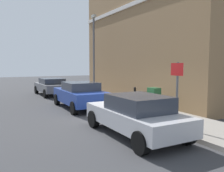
{
  "coord_description": "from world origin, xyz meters",
  "views": [
    {
      "loc": [
        -4.78,
        -8.51,
        2.36
      ],
      "look_at": [
        1.22,
        2.65,
        1.2
      ],
      "focal_mm": 37.3,
      "sensor_mm": 36.0,
      "label": 1
    }
  ],
  "objects_px": {
    "street_sign": "(177,85)",
    "lamppost": "(94,52)",
    "car_grey": "(52,86)",
    "bollard_near_cabinet": "(135,96)",
    "car_blue": "(80,94)",
    "car_silver": "(136,114)",
    "utility_cabinet": "(154,101)"
  },
  "relations": [
    {
      "from": "car_grey",
      "to": "utility_cabinet",
      "type": "height_order",
      "value": "car_grey"
    },
    {
      "from": "car_grey",
      "to": "lamppost",
      "type": "bearing_deg",
      "value": -140.41
    },
    {
      "from": "street_sign",
      "to": "lamppost",
      "type": "xyz_separation_m",
      "value": [
        0.93,
        9.3,
        1.64
      ]
    },
    {
      "from": "car_grey",
      "to": "bollard_near_cabinet",
      "type": "height_order",
      "value": "car_grey"
    },
    {
      "from": "lamppost",
      "to": "car_grey",
      "type": "bearing_deg",
      "value": 131.14
    },
    {
      "from": "utility_cabinet",
      "to": "street_sign",
      "type": "height_order",
      "value": "street_sign"
    },
    {
      "from": "car_silver",
      "to": "lamppost",
      "type": "xyz_separation_m",
      "value": [
        2.5,
        9.05,
        2.59
      ]
    },
    {
      "from": "utility_cabinet",
      "to": "car_blue",
      "type": "bearing_deg",
      "value": 124.73
    },
    {
      "from": "car_silver",
      "to": "bollard_near_cabinet",
      "type": "relative_size",
      "value": 4.0
    },
    {
      "from": "car_grey",
      "to": "lamppost",
      "type": "distance_m",
      "value": 4.49
    },
    {
      "from": "car_blue",
      "to": "utility_cabinet",
      "type": "height_order",
      "value": "car_blue"
    },
    {
      "from": "bollard_near_cabinet",
      "to": "lamppost",
      "type": "distance_m",
      "value": 5.78
    },
    {
      "from": "bollard_near_cabinet",
      "to": "lamppost",
      "type": "xyz_separation_m",
      "value": [
        -0.07,
        5.17,
        2.6
      ]
    },
    {
      "from": "car_silver",
      "to": "car_blue",
      "type": "height_order",
      "value": "car_blue"
    },
    {
      "from": "car_silver",
      "to": "utility_cabinet",
      "type": "bearing_deg",
      "value": -48.97
    },
    {
      "from": "car_blue",
      "to": "bollard_near_cabinet",
      "type": "xyz_separation_m",
      "value": [
        2.46,
        -1.68,
        -0.04
      ]
    },
    {
      "from": "car_grey",
      "to": "bollard_near_cabinet",
      "type": "relative_size",
      "value": 3.96
    },
    {
      "from": "car_blue",
      "to": "car_grey",
      "type": "relative_size",
      "value": 1.02
    },
    {
      "from": "car_grey",
      "to": "lamppost",
      "type": "height_order",
      "value": "lamppost"
    },
    {
      "from": "car_blue",
      "to": "street_sign",
      "type": "relative_size",
      "value": 1.83
    },
    {
      "from": "bollard_near_cabinet",
      "to": "lamppost",
      "type": "bearing_deg",
      "value": 90.81
    },
    {
      "from": "bollard_near_cabinet",
      "to": "lamppost",
      "type": "relative_size",
      "value": 0.18
    },
    {
      "from": "utility_cabinet",
      "to": "street_sign",
      "type": "relative_size",
      "value": 0.5
    },
    {
      "from": "bollard_near_cabinet",
      "to": "car_blue",
      "type": "bearing_deg",
      "value": 145.68
    },
    {
      "from": "car_blue",
      "to": "lamppost",
      "type": "distance_m",
      "value": 4.94
    },
    {
      "from": "lamppost",
      "to": "car_silver",
      "type": "bearing_deg",
      "value": -105.45
    },
    {
      "from": "car_silver",
      "to": "lamppost",
      "type": "distance_m",
      "value": 9.74
    },
    {
      "from": "street_sign",
      "to": "lamppost",
      "type": "distance_m",
      "value": 9.49
    },
    {
      "from": "car_silver",
      "to": "car_blue",
      "type": "bearing_deg",
      "value": -1.24
    },
    {
      "from": "utility_cabinet",
      "to": "bollard_near_cabinet",
      "type": "relative_size",
      "value": 1.11
    },
    {
      "from": "car_silver",
      "to": "street_sign",
      "type": "height_order",
      "value": "street_sign"
    },
    {
      "from": "car_grey",
      "to": "street_sign",
      "type": "xyz_separation_m",
      "value": [
        1.48,
        -12.06,
        0.96
      ]
    }
  ]
}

